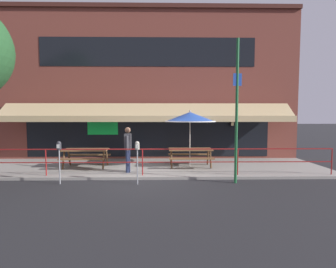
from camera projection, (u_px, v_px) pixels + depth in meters
The scene contains 11 objects.
ground_plane at pixel (142, 180), 9.16m from camera, with size 120.00×120.00×0.00m, color #232326.
patio_deck at pixel (146, 167), 11.15m from camera, with size 15.00×4.00×0.10m, color gray.
restaurant_building at pixel (148, 85), 13.10m from camera, with size 15.00×1.60×7.63m.
patio_railing at pixel (142, 156), 9.40m from camera, with size 13.84×0.04×0.97m.
picnic_table_left at pixel (86, 153), 10.83m from camera, with size 1.80×1.42×0.76m.
picnic_table_centre at pixel (190, 152), 10.97m from camera, with size 1.80×1.42×0.76m.
patio_umbrella_centre at pixel (190, 117), 11.06m from camera, with size 2.14×2.14×2.38m.
pedestrian_walking at pixel (128, 147), 9.95m from camera, with size 0.25×0.62×1.71m.
parking_meter_near at pixel (59, 149), 8.54m from camera, with size 0.15×0.16×1.42m.
parking_meter_far at pixel (137, 150), 8.51m from camera, with size 0.15×0.16×1.42m.
street_sign_pole at pixel (237, 110), 8.59m from camera, with size 0.28×0.09×4.75m.
Camera 1 is at (0.75, -9.04, 2.26)m, focal length 28.00 mm.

